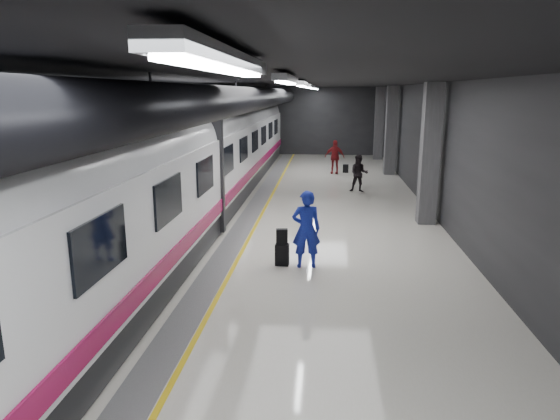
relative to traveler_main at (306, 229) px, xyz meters
name	(u,v)px	position (x,y,z in m)	size (l,w,h in m)	color
ground	(282,236)	(-0.82, 2.60, -0.96)	(40.00, 40.00, 0.00)	silver
platform_hall	(276,114)	(-1.10, 3.55, 2.58)	(10.02, 40.02, 4.51)	black
train	(173,166)	(-4.06, 2.59, 1.11)	(3.05, 38.00, 4.05)	black
traveler_main	(306,229)	(0.00, 0.00, 0.00)	(0.70, 0.46, 1.92)	#1631A8
suitcase_main	(282,255)	(-0.59, 0.06, -0.69)	(0.33, 0.21, 0.55)	black
shoulder_bag	(282,237)	(-0.60, 0.08, -0.22)	(0.28, 0.15, 0.38)	black
traveler_far_a	(359,173)	(1.86, 9.63, -0.16)	(0.78, 0.61, 1.60)	black
traveler_far_b	(335,157)	(0.89, 14.55, -0.08)	(1.03, 0.43, 1.75)	maroon
suitcase_far	(346,169)	(1.50, 14.87, -0.74)	(0.30, 0.19, 0.44)	black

